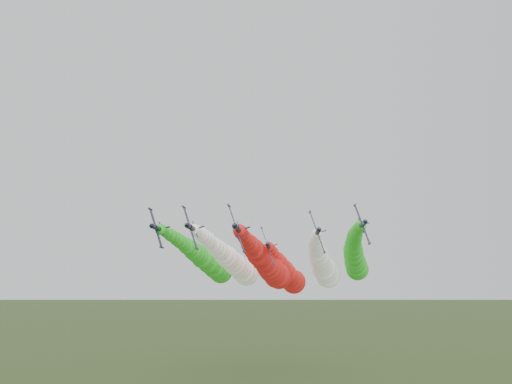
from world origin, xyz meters
TOP-DOWN VIEW (x-y plane):
  - jet_lead at (4.67, 31.75)m, footprint 10.37×62.69m
  - jet_inner_left at (-4.98, 41.20)m, footprint 10.72×63.05m
  - jet_inner_right at (18.84, 44.66)m, footprint 10.77×63.10m
  - jet_outer_left at (-13.42, 48.46)m, footprint 10.79×63.12m
  - jet_outer_right at (28.14, 49.75)m, footprint 10.63×62.96m
  - jet_trail at (8.84, 57.67)m, footprint 11.02×63.34m

SIDE VIEW (x-z plane):
  - jet_trail at x=8.84m, z-range 29.60..45.13m
  - jet_lead at x=4.67m, z-range 31.21..46.10m
  - jet_inner_right at x=18.84m, z-range 31.60..46.90m
  - jet_inner_left at x=-4.98m, z-range 32.14..47.39m
  - jet_outer_left at x=-13.42m, z-range 32.80..48.11m
  - jet_outer_right at x=28.14m, z-range 33.79..48.95m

